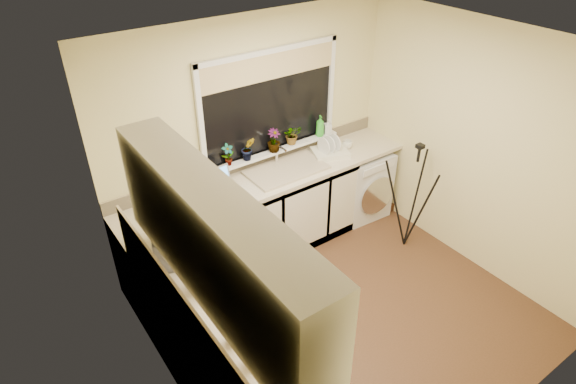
{
  "coord_description": "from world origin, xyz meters",
  "views": [
    {
      "loc": [
        -2.28,
        -2.32,
        3.43
      ],
      "look_at": [
        -0.24,
        0.55,
        1.15
      ],
      "focal_mm": 30.23,
      "sensor_mm": 36.0,
      "label": 1
    }
  ],
  "objects_px": {
    "kettle": "(202,275)",
    "steel_jar": "(232,335)",
    "plant_c": "(274,141)",
    "cup_back": "(347,145)",
    "plant_a": "(228,155)",
    "laptop": "(221,187)",
    "tripod": "(412,197)",
    "washing_machine": "(360,183)",
    "dish_rack": "(330,153)",
    "cup_left": "(251,356)",
    "plant_b": "(248,149)",
    "soap_bottle_clear": "(328,127)",
    "microwave": "(175,238)",
    "soap_bottle_green": "(320,126)",
    "plant_d": "(292,134)"
  },
  "relations": [
    {
      "from": "kettle",
      "to": "dish_rack",
      "type": "height_order",
      "value": "kettle"
    },
    {
      "from": "tripod",
      "to": "plant_d",
      "type": "distance_m",
      "value": 1.42
    },
    {
      "from": "microwave",
      "to": "cup_back",
      "type": "bearing_deg",
      "value": -57.51
    },
    {
      "from": "laptop",
      "to": "soap_bottle_clear",
      "type": "height_order",
      "value": "soap_bottle_clear"
    },
    {
      "from": "laptop",
      "to": "washing_machine",
      "type": "bearing_deg",
      "value": -6.41
    },
    {
      "from": "plant_a",
      "to": "washing_machine",
      "type": "bearing_deg",
      "value": -9.36
    },
    {
      "from": "dish_rack",
      "to": "plant_b",
      "type": "relative_size",
      "value": 1.53
    },
    {
      "from": "plant_a",
      "to": "tripod",
      "type": "bearing_deg",
      "value": -33.55
    },
    {
      "from": "laptop",
      "to": "plant_d",
      "type": "xyz_separation_m",
      "value": [
        0.98,
        0.19,
        0.2
      ]
    },
    {
      "from": "plant_a",
      "to": "soap_bottle_green",
      "type": "distance_m",
      "value": 1.14
    },
    {
      "from": "washing_machine",
      "to": "cup_back",
      "type": "height_order",
      "value": "cup_back"
    },
    {
      "from": "microwave",
      "to": "plant_c",
      "type": "bearing_deg",
      "value": -44.03
    },
    {
      "from": "dish_rack",
      "to": "tripod",
      "type": "bearing_deg",
      "value": -41.91
    },
    {
      "from": "washing_machine",
      "to": "soap_bottle_green",
      "type": "bearing_deg",
      "value": 153.81
    },
    {
      "from": "cup_back",
      "to": "cup_left",
      "type": "distance_m",
      "value": 2.98
    },
    {
      "from": "cup_left",
      "to": "plant_a",
      "type": "bearing_deg",
      "value": 63.82
    },
    {
      "from": "steel_jar",
      "to": "cup_back",
      "type": "relative_size",
      "value": 1.07
    },
    {
      "from": "tripod",
      "to": "soap_bottle_green",
      "type": "height_order",
      "value": "soap_bottle_green"
    },
    {
      "from": "laptop",
      "to": "kettle",
      "type": "distance_m",
      "value": 1.3
    },
    {
      "from": "steel_jar",
      "to": "cup_left",
      "type": "height_order",
      "value": "steel_jar"
    },
    {
      "from": "laptop",
      "to": "microwave",
      "type": "bearing_deg",
      "value": -144.94
    },
    {
      "from": "plant_b",
      "to": "soap_bottle_clear",
      "type": "bearing_deg",
      "value": -0.17
    },
    {
      "from": "kettle",
      "to": "steel_jar",
      "type": "height_order",
      "value": "kettle"
    },
    {
      "from": "plant_c",
      "to": "soap_bottle_green",
      "type": "bearing_deg",
      "value": 0.57
    },
    {
      "from": "cup_back",
      "to": "plant_a",
      "type": "bearing_deg",
      "value": 171.84
    },
    {
      "from": "plant_c",
      "to": "cup_back",
      "type": "height_order",
      "value": "plant_c"
    },
    {
      "from": "plant_c",
      "to": "cup_back",
      "type": "xyz_separation_m",
      "value": [
        0.86,
        -0.18,
        -0.23
      ]
    },
    {
      "from": "laptop",
      "to": "tripod",
      "type": "relative_size",
      "value": 0.26
    },
    {
      "from": "tripod",
      "to": "cup_left",
      "type": "relative_size",
      "value": 11.73
    },
    {
      "from": "dish_rack",
      "to": "microwave",
      "type": "relative_size",
      "value": 0.75
    },
    {
      "from": "soap_bottle_green",
      "to": "cup_left",
      "type": "height_order",
      "value": "soap_bottle_green"
    },
    {
      "from": "washing_machine",
      "to": "dish_rack",
      "type": "distance_m",
      "value": 0.68
    },
    {
      "from": "plant_c",
      "to": "soap_bottle_green",
      "type": "height_order",
      "value": "plant_c"
    },
    {
      "from": "kettle",
      "to": "cup_left",
      "type": "relative_size",
      "value": 2.21
    },
    {
      "from": "plant_a",
      "to": "cup_left",
      "type": "bearing_deg",
      "value": -116.18
    },
    {
      "from": "washing_machine",
      "to": "kettle",
      "type": "relative_size",
      "value": 3.47
    },
    {
      "from": "laptop",
      "to": "cup_back",
      "type": "bearing_deg",
      "value": -4.55
    },
    {
      "from": "laptop",
      "to": "plant_d",
      "type": "distance_m",
      "value": 1.02
    },
    {
      "from": "microwave",
      "to": "plant_a",
      "type": "height_order",
      "value": "plant_a"
    },
    {
      "from": "plant_b",
      "to": "cup_left",
      "type": "xyz_separation_m",
      "value": [
        -1.2,
        -1.98,
        -0.22
      ]
    },
    {
      "from": "plant_c",
      "to": "washing_machine",
      "type": "bearing_deg",
      "value": -12.97
    },
    {
      "from": "kettle",
      "to": "plant_b",
      "type": "xyz_separation_m",
      "value": [
        1.15,
        1.22,
        0.16
      ]
    },
    {
      "from": "laptop",
      "to": "plant_b",
      "type": "height_order",
      "value": "plant_b"
    },
    {
      "from": "laptop",
      "to": "plant_c",
      "type": "relative_size",
      "value": 1.31
    },
    {
      "from": "tripod",
      "to": "plant_a",
      "type": "bearing_deg",
      "value": 123.74
    },
    {
      "from": "soap_bottle_clear",
      "to": "cup_back",
      "type": "distance_m",
      "value": 0.3
    },
    {
      "from": "plant_b",
      "to": "plant_a",
      "type": "bearing_deg",
      "value": 175.3
    },
    {
      "from": "laptop",
      "to": "plant_d",
      "type": "relative_size",
      "value": 1.51
    },
    {
      "from": "plant_c",
      "to": "kettle",
      "type": "bearing_deg",
      "value": -140.02
    },
    {
      "from": "microwave",
      "to": "cup_left",
      "type": "relative_size",
      "value": 4.73
    }
  ]
}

